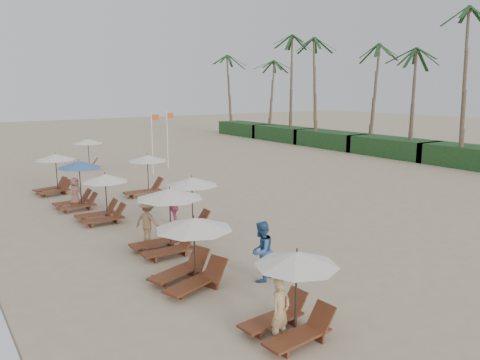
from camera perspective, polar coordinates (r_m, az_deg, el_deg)
ground at (r=18.01m, az=11.18°, el=-8.29°), size 160.00×160.00×0.00m
shrub_hedge at (r=43.48m, az=18.08°, el=3.81°), size 3.20×53.00×1.60m
palm_row at (r=43.84m, az=17.78°, el=15.84°), size 7.00×52.00×12.30m
lounger_station_0 at (r=11.63m, az=6.04°, el=-13.55°), size 2.36×2.07×2.09m
lounger_station_1 at (r=14.42m, az=-6.29°, el=-8.42°), size 2.65×2.39×2.08m
lounger_station_2 at (r=17.23m, az=-9.06°, el=-4.68°), size 2.63×2.45×2.35m
lounger_station_3 at (r=21.89m, az=-16.45°, el=-2.13°), size 2.38×2.06×2.15m
lounger_station_4 at (r=24.59m, az=-19.25°, el=-0.49°), size 2.40×2.16×2.38m
lounger_station_5 at (r=28.56m, az=-21.74°, el=0.83°), size 2.45×2.20×2.26m
inland_station_0 at (r=19.80m, az=-6.06°, el=-1.98°), size 2.57×2.24×2.22m
inland_station_1 at (r=26.67m, az=-11.43°, el=0.96°), size 2.78×2.24×2.22m
inland_station_2 at (r=36.45m, az=-18.11°, el=3.56°), size 2.57×2.24×2.22m
beachgoer_near at (r=11.43m, az=4.92°, el=-15.52°), size 0.66×0.52×1.60m
beachgoer_mid_a at (r=14.71m, az=2.59°, el=-8.63°), size 1.14×1.05×1.90m
beachgoer_mid_b at (r=18.58m, az=-11.13°, el=-4.93°), size 1.11×1.26×1.70m
beachgoer_far_a at (r=20.60m, az=-8.04°, el=-3.22°), size 0.82×1.08×1.71m
beachgoer_far_b at (r=25.09m, az=-19.38°, el=-1.40°), size 0.87×0.81×1.50m
flag_pole_near at (r=33.06m, az=-10.56°, el=4.83°), size 0.60×0.08×4.32m
flag_pole_far at (r=35.20m, az=-8.76°, el=5.25°), size 0.60×0.08×4.31m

